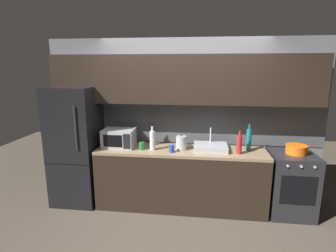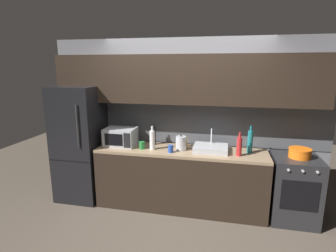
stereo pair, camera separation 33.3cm
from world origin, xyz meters
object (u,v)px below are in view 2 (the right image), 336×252
at_px(mug_blue, 171,149).
at_px(microwave, 121,137).
at_px(oven_range, 294,189).
at_px(wine_bottle_teal, 250,141).
at_px(refrigerator, 80,143).
at_px(wine_bottle_red, 239,146).
at_px(mug_green, 142,145).
at_px(mug_amber, 185,143).
at_px(wine_bottle_white, 152,140).
at_px(kettle, 181,143).
at_px(cooking_pot, 300,153).
at_px(wine_bottle_dark, 154,135).

bearing_deg(mug_blue, microwave, 168.34).
relative_size(oven_range, wine_bottle_teal, 2.33).
xyz_separation_m(refrigerator, microwave, (0.68, 0.02, 0.14)).
bearing_deg(wine_bottle_red, microwave, 176.31).
height_order(wine_bottle_teal, mug_blue, wine_bottle_teal).
bearing_deg(mug_green, mug_amber, 23.41).
xyz_separation_m(wine_bottle_white, mug_blue, (0.29, -0.08, -0.09)).
relative_size(refrigerator, wine_bottle_white, 5.18).
bearing_deg(refrigerator, wine_bottle_teal, 1.65).
bearing_deg(kettle, mug_amber, 79.94).
height_order(microwave, mug_blue, microwave).
bearing_deg(mug_blue, wine_bottle_white, 164.20).
relative_size(wine_bottle_red, mug_amber, 3.18).
xyz_separation_m(refrigerator, kettle, (1.62, -0.01, 0.10)).
distance_m(oven_range, mug_amber, 1.62).
bearing_deg(wine_bottle_red, mug_green, 179.39).
distance_m(kettle, cooking_pot, 1.59).
distance_m(mug_blue, cooking_pot, 1.73).
xyz_separation_m(kettle, mug_amber, (0.03, 0.19, -0.05)).
distance_m(refrigerator, wine_bottle_teal, 2.58).
distance_m(wine_bottle_teal, wine_bottle_red, 0.23).
height_order(refrigerator, wine_bottle_white, refrigerator).
relative_size(wine_bottle_dark, cooking_pot, 1.21).
height_order(refrigerator, oven_range, refrigerator).
bearing_deg(mug_amber, kettle, -100.06).
distance_m(refrigerator, cooking_pot, 3.21).
bearing_deg(wine_bottle_dark, microwave, -161.75).
xyz_separation_m(kettle, wine_bottle_red, (0.81, -0.09, 0.03)).
distance_m(kettle, wine_bottle_white, 0.42).
xyz_separation_m(mug_amber, cooking_pot, (1.56, -0.18, 0.01)).
distance_m(refrigerator, wine_bottle_red, 2.43).
bearing_deg(wine_bottle_white, microwave, 170.67).
bearing_deg(mug_green, oven_range, 2.10).
relative_size(refrigerator, mug_blue, 17.34).
bearing_deg(microwave, mug_amber, 9.48).
relative_size(wine_bottle_white, mug_amber, 3.37).
bearing_deg(mug_blue, mug_amber, 64.44).
distance_m(microwave, mug_blue, 0.84).
xyz_separation_m(wine_bottle_red, mug_amber, (-0.77, 0.27, -0.08)).
bearing_deg(mug_green, wine_bottle_teal, 5.75).
height_order(wine_bottle_white, mug_blue, wine_bottle_white).
relative_size(microwave, mug_amber, 4.47).
bearing_deg(wine_bottle_dark, mug_amber, 0.47).
distance_m(oven_range, microwave, 2.57).
relative_size(kettle, mug_blue, 2.18).
distance_m(refrigerator, microwave, 0.69).
bearing_deg(microwave, mug_green, -14.80).
bearing_deg(wine_bottle_white, wine_bottle_teal, 5.91).
height_order(microwave, wine_bottle_red, wine_bottle_red).
distance_m(wine_bottle_red, mug_amber, 0.83).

